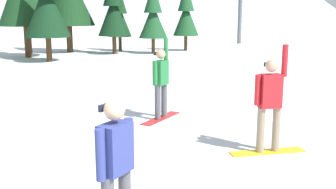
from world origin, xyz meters
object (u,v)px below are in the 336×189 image
object	(u,v)px
pine_tree_leaning	(120,15)
pine_tree_twin	(46,0)
pine_tree_young	(113,8)
snowboarder_background	(161,81)
pine_tree_slender	(186,13)
snowboarder_midground	(270,102)
pine_tree_broad	(153,15)
snowboarder_foreground	(116,168)

from	to	relation	value
pine_tree_leaning	pine_tree_twin	bearing A→B (deg)	-138.43
pine_tree_young	pine_tree_twin	world-z (taller)	pine_tree_twin
pine_tree_twin	pine_tree_leaning	distance (m)	7.25
snowboarder_background	pine_tree_slender	world-z (taller)	pine_tree_slender
snowboarder_midground	snowboarder_background	bearing A→B (deg)	107.15
pine_tree_slender	pine_tree_broad	bearing A→B (deg)	-161.33
snowboarder_background	pine_tree_broad	distance (m)	16.81
pine_tree_slender	pine_tree_young	world-z (taller)	pine_tree_young
snowboarder_background	pine_tree_leaning	xyz separation A→B (m)	(4.21, 18.42, 1.48)
snowboarder_foreground	pine_tree_young	xyz separation A→B (m)	(5.80, 21.41, 2.00)
snowboarder_midground	snowboarder_background	distance (m)	3.30
snowboarder_foreground	pine_tree_broad	bearing A→B (deg)	68.36
snowboarder_midground	pine_tree_leaning	world-z (taller)	pine_tree_leaning
snowboarder_foreground	pine_tree_young	world-z (taller)	pine_tree_young
snowboarder_foreground	pine_tree_broad	world-z (taller)	pine_tree_broad
pine_tree_broad	pine_tree_slender	world-z (taller)	pine_tree_slender
snowboarder_background	pine_tree_young	size ratio (longest dim) A/B	0.38
pine_tree_twin	pine_tree_leaning	bearing A→B (deg)	41.57
snowboarder_background	pine_tree_slender	xyz separation A→B (m)	(8.49, 16.68, 1.64)
snowboarder_midground	pine_tree_young	bearing A→B (deg)	83.39
snowboarder_background	pine_tree_young	distance (m)	16.77
snowboarder_background	pine_tree_leaning	bearing A→B (deg)	77.12
pine_tree_slender	pine_tree_twin	size ratio (longest dim) A/B	0.79
pine_tree_broad	pine_tree_twin	bearing A→B (deg)	-163.02
pine_tree_broad	pine_tree_young	distance (m)	2.56
pine_tree_broad	pine_tree_slender	xyz separation A→B (m)	(2.79, 0.94, 0.10)
snowboarder_foreground	pine_tree_twin	world-z (taller)	pine_tree_twin
snowboarder_midground	pine_tree_slender	distance (m)	21.27
pine_tree_leaning	pine_tree_slender	bearing A→B (deg)	-22.09
snowboarder_foreground	snowboarder_midground	world-z (taller)	snowboarder_midground
pine_tree_slender	pine_tree_young	size ratio (longest dim) A/B	0.90
pine_tree_slender	pine_tree_leaning	xyz separation A→B (m)	(-4.27, 1.73, -0.16)
snowboarder_background	pine_tree_twin	distance (m)	13.89
pine_tree_young	pine_tree_broad	bearing A→B (deg)	-13.77
pine_tree_young	snowboarder_foreground	bearing A→B (deg)	-105.15
snowboarder_background	pine_tree_slender	distance (m)	18.79
snowboarder_background	pine_tree_broad	bearing A→B (deg)	70.12
snowboarder_midground	pine_tree_broad	xyz separation A→B (m)	(4.72, 18.89, 1.52)
snowboarder_foreground	pine_tree_leaning	bearing A→B (deg)	73.91
snowboarder_foreground	pine_tree_leaning	xyz separation A→B (m)	(6.77, 23.49, 1.53)
pine_tree_slender	pine_tree_twin	xyz separation A→B (m)	(-9.66, -3.04, 0.71)
snowboarder_midground	pine_tree_twin	bearing A→B (deg)	97.28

